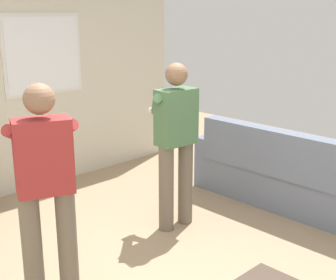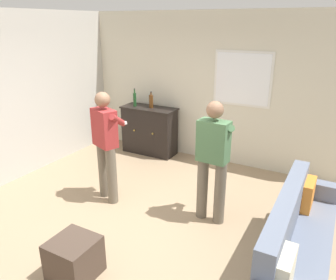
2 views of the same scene
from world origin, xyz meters
name	(u,v)px [view 1 (image 1 of 2)]	position (x,y,z in m)	size (l,w,h in m)	color
ground	(157,278)	(0.00, 0.00, 0.00)	(10.40, 10.40, 0.00)	#9E8466
couch	(286,179)	(2.02, 0.05, 0.35)	(0.57, 2.36, 0.92)	slate
person_standing_left	(45,185)	(-0.76, 0.37, 0.94)	(0.52, 0.52, 1.68)	#6B6051
person_standing_right	(175,138)	(0.82, 0.61, 0.94)	(0.56, 0.49, 1.68)	#6B6051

